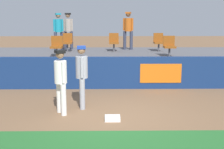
{
  "coord_description": "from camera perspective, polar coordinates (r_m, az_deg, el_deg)",
  "views": [
    {
      "loc": [
        -0.22,
        -7.76,
        2.71
      ],
      "look_at": [
        -0.11,
        0.81,
        1.0
      ],
      "focal_mm": 49.14,
      "sensor_mm": 36.0,
      "label": 1
    }
  ],
  "objects": [
    {
      "name": "player_runner_visitor",
      "position": [
        8.83,
        -5.64,
        0.39
      ],
      "size": [
        0.38,
        0.5,
        1.81
      ],
      "rotation": [
        0.0,
        0.0,
        -1.46
      ],
      "color": "#9EA3AD",
      "rests_on": "ground_plane"
    },
    {
      "name": "spectator_hooded",
      "position": [
        14.97,
        3.01,
        8.65
      ],
      "size": [
        0.49,
        0.42,
        1.81
      ],
      "rotation": [
        0.0,
        0.0,
        2.87
      ],
      "color": "#33384C",
      "rests_on": "bleacher_platform"
    },
    {
      "name": "bleacher_platform",
      "position": [
        13.73,
        0.17,
        1.97
      ],
      "size": [
        18.0,
        4.8,
        0.98
      ],
      "primitive_type": "cube",
      "color": "#59595E",
      "rests_on": "ground_plane"
    },
    {
      "name": "seat_back_left",
      "position": [
        14.4,
        -8.28,
        6.14
      ],
      "size": [
        0.44,
        0.44,
        0.84
      ],
      "color": "#4C4C51",
      "rests_on": "bleacher_platform"
    },
    {
      "name": "seat_back_right",
      "position": [
        14.47,
        8.65,
        6.16
      ],
      "size": [
        0.45,
        0.44,
        0.84
      ],
      "color": "#4C4C51",
      "rests_on": "bleacher_platform"
    },
    {
      "name": "player_fielder_home",
      "position": [
        8.37,
        -9.52,
        -0.56
      ],
      "size": [
        0.46,
        0.57,
        1.76
      ],
      "rotation": [
        0.0,
        0.0,
        -1.04
      ],
      "color": "white",
      "rests_on": "ground_plane"
    },
    {
      "name": "spectator_capped",
      "position": [
        15.37,
        -8.15,
        8.51
      ],
      "size": [
        0.48,
        0.4,
        1.76
      ],
      "rotation": [
        0.0,
        0.0,
        2.91
      ],
      "color": "#33384C",
      "rests_on": "bleacher_platform"
    },
    {
      "name": "seat_front_right",
      "position": [
        12.73,
        10.61,
        5.42
      ],
      "size": [
        0.47,
        0.44,
        0.84
      ],
      "color": "#4C4C51",
      "rests_on": "bleacher_platform"
    },
    {
      "name": "ground_plane",
      "position": [
        8.22,
        0.83,
        -7.96
      ],
      "size": [
        60.0,
        60.0,
        0.0
      ],
      "primitive_type": "plane",
      "color": "brown"
    },
    {
      "name": "seat_back_center",
      "position": [
        14.28,
        0.35,
        6.22
      ],
      "size": [
        0.45,
        0.44,
        0.84
      ],
      "color": "#4C4C51",
      "rests_on": "bleacher_platform"
    },
    {
      "name": "spectator_casual",
      "position": [
        14.99,
        -9.93,
        8.37
      ],
      "size": [
        0.46,
        0.43,
        1.75
      ],
      "rotation": [
        0.0,
        0.0,
        3.54
      ],
      "color": "#33384C",
      "rests_on": "bleacher_platform"
    },
    {
      "name": "field_wall",
      "position": [
        11.19,
        0.43,
        0.32
      ],
      "size": [
        18.0,
        0.26,
        1.16
      ],
      "color": "navy",
      "rests_on": "ground_plane"
    },
    {
      "name": "first_base",
      "position": [
        8.02,
        0.1,
        -8.15
      ],
      "size": [
        0.4,
        0.4,
        0.08
      ],
      "primitive_type": "cube",
      "color": "white",
      "rests_on": "ground_plane"
    },
    {
      "name": "seat_front_left",
      "position": [
        12.66,
        -10.25,
        5.4
      ],
      "size": [
        0.47,
        0.44,
        0.84
      ],
      "color": "#4C4C51",
      "rests_on": "bleacher_platform"
    }
  ]
}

